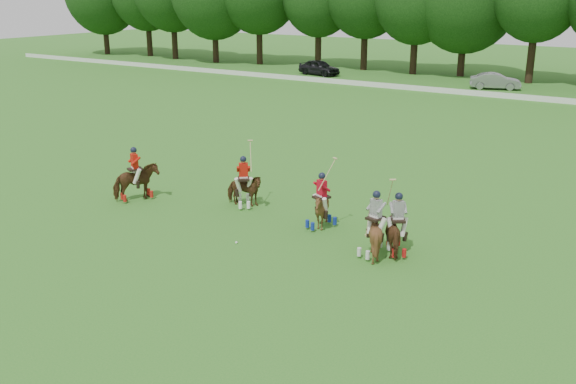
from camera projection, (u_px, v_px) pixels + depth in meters
The scene contains 10 objects.
ground at pixel (183, 259), 20.92m from camera, with size 180.00×180.00×0.00m, color #2C7421.
boundary_rail at pixel (500, 95), 51.38m from camera, with size 120.00×0.10×0.44m, color white.
car_left at pixel (319, 67), 64.70m from camera, with size 1.81×4.51×1.54m, color black.
car_mid at pixel (495, 81), 55.68m from camera, with size 1.48×4.25×1.40m, color gray.
polo_red_a at pixel (136, 181), 26.46m from camera, with size 1.59×2.01×2.26m.
polo_red_b at pixel (244, 189), 25.73m from camera, with size 1.76×1.73×2.63m.
polo_red_c at pixel (321, 209), 23.38m from camera, with size 1.53×1.60×2.66m.
polo_stripe_a at pixel (397, 232), 21.13m from camera, with size 1.53×1.77×2.66m.
polo_stripe_b at pixel (375, 233), 20.97m from camera, with size 1.51×1.62×2.23m.
polo_ball at pixel (236, 243), 22.13m from camera, with size 0.09×0.09×0.09m, color white.
Camera 1 is at (13.24, -14.40, 8.44)m, focal length 40.00 mm.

